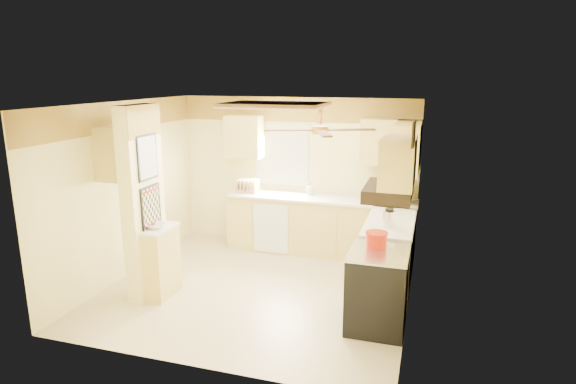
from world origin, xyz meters
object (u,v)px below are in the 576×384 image
(stove, at_px, (377,289))
(microwave, at_px, (390,192))
(kettle, at_px, (389,218))
(bowl, at_px, (155,226))
(dutch_oven, at_px, (377,239))

(stove, distance_m, microwave, 2.25)
(kettle, bearing_deg, bowl, -162.40)
(dutch_oven, bearing_deg, stove, -72.89)
(dutch_oven, xyz_separation_m, kettle, (0.07, 0.71, 0.05))
(stove, relative_size, kettle, 3.72)
(stove, bearing_deg, kettle, 88.55)
(microwave, relative_size, dutch_oven, 2.24)
(bowl, height_order, dutch_oven, dutch_oven)
(bowl, relative_size, kettle, 1.01)
(dutch_oven, bearing_deg, kettle, 83.95)
(stove, bearing_deg, dutch_oven, 107.11)
(microwave, height_order, dutch_oven, microwave)
(stove, xyz_separation_m, bowl, (-2.84, -0.03, 0.51))
(dutch_oven, distance_m, kettle, 0.71)
(microwave, distance_m, kettle, 1.28)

